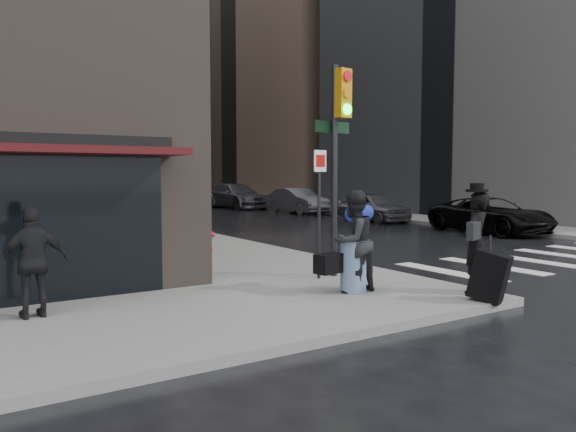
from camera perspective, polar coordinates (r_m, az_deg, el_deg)
name	(u,v)px	position (r m, az deg, el deg)	size (l,w,h in m)	color
ground	(359,298)	(10.44, 7.22, -8.30)	(140.00, 140.00, 0.00)	black
sidewalk_left	(62,211)	(35.48, -22.00, 0.46)	(4.00, 50.00, 0.15)	slate
sidewalk_right	(261,204)	(40.23, -2.75, 1.20)	(3.00, 50.00, 0.15)	slate
crosswalk	(550,258)	(16.74, 25.05, -3.88)	(8.50, 3.00, 0.01)	silver
bldg_right_far	(224,94)	(74.12, -6.47, 12.24)	(22.00, 20.00, 25.00)	slate
bldg_distant	(30,74)	(87.79, -24.74, 12.94)	(40.00, 12.00, 32.00)	slate
man_overcoat	(478,247)	(10.39, 18.76, -3.04)	(1.01, 1.28, 1.99)	black
man_jeans	(353,241)	(10.08, 6.60, -2.58)	(1.34, 0.85, 1.83)	black
man_greycoat	(34,262)	(9.08, -24.43, -4.26)	(1.00, 0.47, 1.66)	black
traffic_light	(337,141)	(11.53, 4.98, 7.62)	(1.07, 0.55, 4.33)	black
fire_hydrant	(206,238)	(15.42, -8.33, -2.24)	(0.47, 0.37, 0.84)	#B00A25
parked_car_0	(491,215)	(22.80, 19.93, 0.07)	(2.26, 4.91, 1.36)	black
parked_car_1	(372,207)	(26.86, 8.58, 0.94)	(1.67, 4.14, 1.41)	#4D4E53
parked_car_2	(298,201)	(31.89, 0.97, 1.54)	(1.52, 4.36, 1.44)	#4C4C51
parked_car_3	(236,196)	(37.06, -5.28, 2.06)	(2.28, 5.61, 1.63)	#404045
parked_car_4	(207,193)	(43.11, -8.28, 2.35)	(1.93, 4.79, 1.63)	#4D4D52
parked_car_5	(168,191)	(48.73, -12.10, 2.46)	(1.61, 4.60, 1.52)	black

